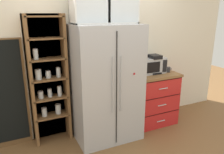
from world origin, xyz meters
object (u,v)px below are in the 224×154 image
(microwave, at_px, (150,65))
(coffee_maker, at_px, (153,64))
(bottle_amber, at_px, (154,66))
(chalkboard_menu, at_px, (4,95))
(refrigerator, at_px, (106,83))
(mug_navy, at_px, (138,73))
(mug_charcoal, at_px, (168,70))
(bottle_clear, at_px, (156,66))

(microwave, height_order, coffee_maker, coffee_maker)
(bottle_amber, xyz_separation_m, chalkboard_menu, (-2.27, 0.28, -0.25))
(refrigerator, distance_m, microwave, 0.89)
(mug_navy, relative_size, chalkboard_menu, 0.08)
(refrigerator, relative_size, mug_charcoal, 16.07)
(mug_charcoal, bearing_deg, bottle_amber, 172.66)
(refrigerator, bearing_deg, mug_charcoal, 0.89)
(chalkboard_menu, bearing_deg, coffee_maker, -6.28)
(refrigerator, bearing_deg, chalkboard_menu, 166.42)
(mug_navy, xyz_separation_m, bottle_clear, (0.32, -0.02, 0.09))
(refrigerator, xyz_separation_m, bottle_clear, (0.89, 0.02, 0.17))
(refrigerator, bearing_deg, microwave, 8.17)
(mug_navy, xyz_separation_m, chalkboard_menu, (-1.95, 0.29, -0.16))
(coffee_maker, distance_m, mug_charcoal, 0.29)
(refrigerator, bearing_deg, bottle_amber, 3.32)
(mug_charcoal, xyz_separation_m, bottle_clear, (-0.26, 0.00, 0.09))
(mug_charcoal, xyz_separation_m, bottle_amber, (-0.26, 0.03, 0.09))
(microwave, distance_m, bottle_clear, 0.11)
(coffee_maker, distance_m, bottle_clear, 0.07)
(microwave, xyz_separation_m, bottle_clear, (0.03, -0.11, 0.00))
(mug_navy, bearing_deg, bottle_clear, -4.37)
(coffee_maker, relative_size, bottle_amber, 1.05)
(bottle_clear, distance_m, bottle_amber, 0.03)
(bottle_amber, bearing_deg, coffee_maker, 90.00)
(mug_charcoal, xyz_separation_m, mug_navy, (-0.58, 0.02, 0.00))
(mug_charcoal, xyz_separation_m, chalkboard_menu, (-2.53, 0.31, -0.16))
(bottle_amber, height_order, chalkboard_menu, chalkboard_menu)
(microwave, height_order, chalkboard_menu, chalkboard_menu)
(bottle_amber, bearing_deg, bottle_clear, -90.00)
(bottle_clear, relative_size, bottle_amber, 1.01)
(refrigerator, bearing_deg, mug_navy, 4.26)
(chalkboard_menu, bearing_deg, mug_charcoal, -7.07)
(refrigerator, bearing_deg, bottle_clear, 1.18)
(mug_charcoal, height_order, bottle_amber, bottle_amber)
(mug_charcoal, height_order, chalkboard_menu, chalkboard_menu)
(refrigerator, xyz_separation_m, bottle_amber, (0.89, 0.05, 0.17))
(mug_charcoal, distance_m, bottle_clear, 0.28)
(coffee_maker, height_order, mug_navy, coffee_maker)
(mug_navy, distance_m, chalkboard_menu, 1.97)
(mug_navy, bearing_deg, mug_charcoal, -2.44)
(mug_charcoal, bearing_deg, microwave, 159.89)
(bottle_clear, xyz_separation_m, chalkboard_menu, (-2.27, 0.31, -0.25))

